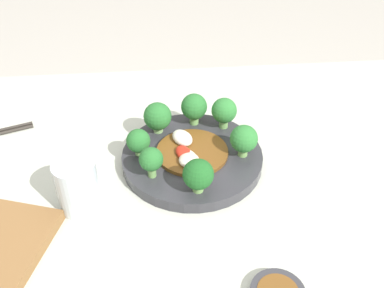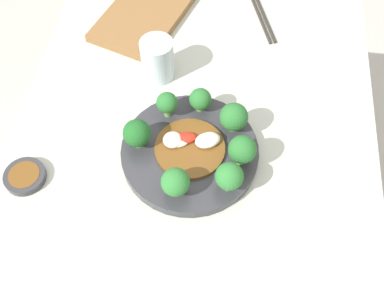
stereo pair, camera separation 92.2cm
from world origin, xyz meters
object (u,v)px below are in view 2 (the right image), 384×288
at_px(drinking_glass, 157,59).
at_px(sauce_dish, 25,176).
at_px(cutting_board, 144,16).
at_px(broccoli_west, 175,182).
at_px(broccoli_southeast, 234,117).
at_px(plate, 192,153).
at_px(broccoli_south, 242,150).
at_px(stirfry_center, 191,145).
at_px(chopsticks, 260,11).
at_px(broccoli_southwest, 229,177).
at_px(broccoli_northeast, 167,103).
at_px(broccoli_east, 200,99).
at_px(broccoli_north, 137,133).

relative_size(drinking_glass, sauce_dish, 1.21).
bearing_deg(cutting_board, broccoli_west, -162.02).
distance_m(broccoli_west, broccoli_southeast, 0.18).
height_order(broccoli_west, cutting_board, broccoli_west).
bearing_deg(plate, cutting_board, 24.29).
xyz_separation_m(plate, drinking_glass, (0.20, 0.10, 0.04)).
xyz_separation_m(broccoli_south, sauce_dish, (-0.08, 0.41, -0.05)).
xyz_separation_m(stirfry_center, cutting_board, (0.37, 0.17, -0.02)).
bearing_deg(drinking_glass, broccoli_southeast, -128.51).
bearing_deg(broccoli_south, chopsticks, -2.13).
xyz_separation_m(broccoli_southwest, sauce_dish, (-0.02, 0.39, -0.05)).
relative_size(broccoli_west, broccoli_northeast, 1.07).
bearing_deg(broccoli_west, broccoli_east, -5.91).
relative_size(broccoli_southwest, broccoli_west, 1.02).
bearing_deg(chopsticks, broccoli_east, 162.09).
bearing_deg(plate, drinking_glass, 26.82).
bearing_deg(sauce_dish, plate, -73.25).
relative_size(broccoli_southeast, drinking_glass, 0.67).
xyz_separation_m(broccoli_southwest, broccoli_northeast, (0.15, 0.14, -0.00)).
xyz_separation_m(broccoli_east, broccoli_south, (-0.11, -0.09, 0.01)).
height_order(plate, drinking_glass, drinking_glass).
distance_m(plate, stirfry_center, 0.02).
xyz_separation_m(broccoli_south, stirfry_center, (0.02, 0.10, -0.03)).
relative_size(plate, broccoli_south, 3.98).
height_order(broccoli_southwest, broccoli_south, broccoli_south).
distance_m(plate, broccoli_southeast, 0.11).
height_order(broccoli_west, sauce_dish, broccoli_west).
distance_m(broccoli_east, stirfry_center, 0.10).
height_order(plate, broccoli_southwest, broccoli_southwest).
xyz_separation_m(broccoli_east, broccoli_north, (-0.10, 0.11, 0.01)).
bearing_deg(broccoli_northeast, stirfry_center, -141.49).
xyz_separation_m(broccoli_west, broccoli_east, (0.20, -0.02, -0.01)).
relative_size(broccoli_southwest, sauce_dish, 0.84).
bearing_deg(cutting_board, broccoli_southwest, -151.21).
relative_size(broccoli_southwest, drinking_glass, 0.69).
bearing_deg(broccoli_east, plate, 178.02).
bearing_deg(broccoli_south, broccoli_southwest, 162.36).
height_order(broccoli_southeast, broccoli_south, broccoli_south).
bearing_deg(drinking_glass, broccoli_south, -137.46).
bearing_deg(broccoli_north, sauce_dish, 114.28).
bearing_deg(chopsticks, broccoli_west, 166.38).
xyz_separation_m(broccoli_southwest, cutting_board, (0.45, 0.25, -0.05)).
bearing_deg(broccoli_northeast, broccoli_southwest, -137.54).
bearing_deg(chopsticks, broccoli_southeast, 174.17).
bearing_deg(chopsticks, broccoli_south, 177.87).
bearing_deg(broccoli_southeast, cutting_board, 37.80).
relative_size(broccoli_south, drinking_glass, 0.71).
bearing_deg(drinking_glass, stirfry_center, -153.26).
bearing_deg(broccoli_west, broccoli_southwest, -76.05).
distance_m(broccoli_northeast, cutting_board, 0.33).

